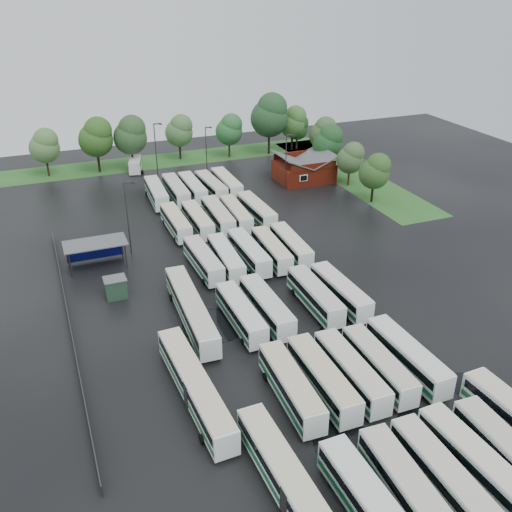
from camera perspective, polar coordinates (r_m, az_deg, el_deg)
name	(u,v)px	position (r m, az deg, el deg)	size (l,w,h in m)	color
ground	(279,323)	(65.46, 2.28, -6.68)	(160.00, 160.00, 0.00)	black
brick_building	(304,171)	(109.03, 4.80, 8.48)	(10.07, 8.60, 5.39)	maroon
wash_shed	(95,245)	(79.17, -15.80, 1.03)	(8.20, 4.20, 3.58)	#2D2D30
utility_hut	(116,288)	(71.63, -13.85, -3.09)	(2.70, 2.20, 2.62)	#1E3A28
grass_strip_north	(163,161)	(122.51, -9.32, 9.39)	(80.00, 10.00, 0.01)	#285C20
grass_strip_east	(349,174)	(114.27, 9.31, 8.11)	(10.00, 50.00, 0.01)	#285C20
west_fence	(69,322)	(67.75, -18.16, -6.31)	(0.10, 50.00, 1.20)	#2D2D30
bus_r0c0	(369,503)	(45.50, 11.25, -23.10)	(2.61, 11.23, 3.11)	white
bus_r0c1	(408,491)	(46.85, 14.98, -21.73)	(2.89, 11.31, 3.12)	white
bus_r0c2	(442,475)	(48.64, 18.08, -20.10)	(2.38, 10.81, 3.00)	white
bus_r0c3	(474,461)	(50.42, 20.95, -18.60)	(2.85, 11.02, 3.04)	white
bus_r0c4	(508,455)	(51.88, 23.92, -17.70)	(2.61, 11.10, 3.08)	white
bus_r1c0	(291,386)	(53.98, 3.51, -12.89)	(2.76, 11.16, 3.08)	white
bus_r1c1	(322,378)	(55.11, 6.67, -12.05)	(2.50, 11.26, 3.13)	white
bus_r1c2	(351,371)	(56.35, 9.47, -11.30)	(2.40, 11.04, 3.07)	white
bus_r1c3	(378,365)	(57.74, 12.14, -10.57)	(2.47, 10.78, 2.99)	white
bus_r1c4	(407,356)	(59.38, 14.87, -9.63)	(2.67, 11.38, 3.15)	white
bus_r2c0	(241,314)	(63.95, -1.53, -5.78)	(2.42, 10.91, 3.03)	white
bus_r2c1	(266,306)	(65.12, 1.04, -5.06)	(2.52, 11.25, 3.13)	white
bus_r2c3	(315,296)	(67.55, 5.91, -3.96)	(2.48, 11.07, 3.07)	white
bus_r2c4	(340,291)	(68.80, 8.42, -3.51)	(2.62, 11.07, 3.07)	white
bus_r3c0	(203,260)	(75.55, -5.29, -0.41)	(2.58, 10.92, 3.02)	white
bus_r3c1	(226,258)	(75.84, -3.04, -0.21)	(2.82, 10.99, 3.03)	white
bus_r3c2	(249,252)	(77.20, -0.74, 0.37)	(2.39, 11.10, 3.09)	white
bus_r3c3	(271,250)	(78.09, 1.55, 0.64)	(2.74, 10.81, 2.98)	white
bus_r3c4	(291,245)	(79.44, 3.51, 1.09)	(2.77, 10.89, 3.01)	white
bus_r4c0	(176,222)	(87.35, -8.02, 3.36)	(2.34, 10.83, 3.01)	white
bus_r4c1	(198,220)	(87.72, -5.86, 3.59)	(2.38, 10.84, 3.01)	white
bus_r4c2	(218,216)	(88.84, -3.83, 4.04)	(2.80, 11.42, 3.16)	white
bus_r4c3	(236,214)	(89.53, -2.02, 4.22)	(2.80, 10.97, 3.03)	white
bus_r4c4	(256,211)	(90.63, 0.03, 4.57)	(2.66, 11.34, 3.14)	white
bus_r5c0	(156,193)	(99.52, -9.93, 6.24)	(2.93, 11.31, 3.12)	white
bus_r5c1	(176,190)	(100.14, -8.01, 6.53)	(2.55, 11.38, 3.16)	white
bus_r5c2	(193,188)	(100.97, -6.35, 6.78)	(2.41, 11.10, 3.09)	white
bus_r5c3	(211,186)	(101.60, -4.52, 6.98)	(2.80, 11.05, 3.05)	white
bus_r5c4	(227,183)	(102.62, -2.96, 7.26)	(2.52, 11.33, 3.15)	white
artic_bus_west_a	(293,490)	(45.66, 3.70, -22.28)	(2.79, 16.53, 3.06)	white
artic_bus_west_b	(191,309)	(65.04, -6.50, -5.30)	(2.95, 16.76, 3.10)	white
artic_bus_west_c	(195,386)	(54.18, -6.13, -12.84)	(3.02, 16.53, 3.05)	white
minibus	(135,164)	(116.29, -11.97, 8.95)	(3.58, 6.22, 2.56)	white
tree_north_0	(45,145)	(116.94, -20.37, 10.33)	(5.68, 5.68, 9.41)	black
tree_north_1	(96,137)	(116.12, -15.66, 11.41)	(6.61, 6.61, 10.94)	black
tree_north_2	(131,135)	(116.33, -12.41, 11.77)	(6.55, 6.55, 10.85)	black
tree_north_3	(180,130)	(121.45, -7.63, 12.34)	(5.71, 5.71, 9.46)	black
tree_north_4	(230,129)	(121.93, -2.64, 12.55)	(5.61, 5.61, 9.28)	#322618
tree_north_5	(270,115)	(123.54, 1.42, 13.93)	(7.90, 7.90, 13.09)	black
tree_north_6	(294,122)	(127.27, 3.78, 13.27)	(5.88, 5.88, 9.74)	black
tree_east_0	(376,171)	(99.02, 11.87, 8.33)	(5.23, 5.23, 8.66)	black
tree_east_1	(351,158)	(106.46, 9.50, 9.68)	(4.96, 4.96, 8.21)	#3A2917
tree_east_2	(329,142)	(112.73, 7.26, 11.26)	(5.78, 5.78, 9.58)	black
tree_east_3	(324,133)	(119.91, 6.78, 12.15)	(5.60, 5.60, 9.28)	black
tree_east_4	(298,127)	(127.96, 4.23, 12.75)	(4.70, 4.69, 7.78)	black
lamp_post_ne	(287,158)	(103.64, 3.09, 9.80)	(1.52, 0.30, 9.89)	#2D2D30
lamp_post_nw	(128,213)	(80.27, -12.68, 4.25)	(1.63, 0.32, 10.58)	#2D2D30
lamp_post_back_w	(156,147)	(109.52, -9.94, 10.65)	(1.65, 0.32, 10.71)	#2D2D30
lamp_post_back_e	(207,147)	(112.00, -4.95, 10.82)	(1.41, 0.27, 9.15)	#2D2D30
puddle_0	(346,444)	(51.57, 8.95, -18.11)	(5.62, 5.62, 0.01)	black
puddle_1	(423,425)	(54.67, 16.32, -15.91)	(4.60, 4.60, 0.01)	black
puddle_2	(214,325)	(65.15, -4.19, -6.92)	(7.37, 7.37, 0.01)	black
puddle_3	(337,335)	(64.08, 8.14, -7.79)	(4.35, 4.35, 0.01)	black
puddle_4	(467,385)	(60.27, 20.39, -12.02)	(3.96, 3.96, 0.01)	black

